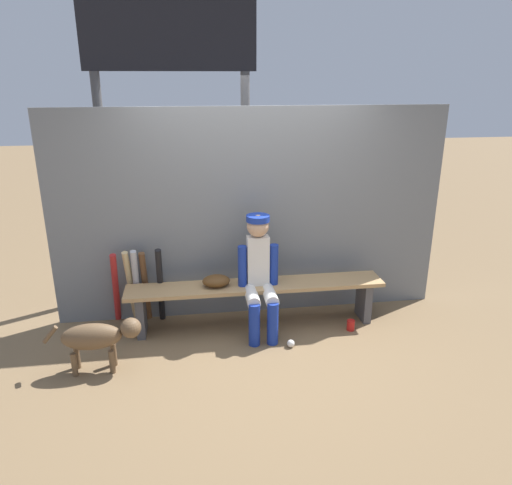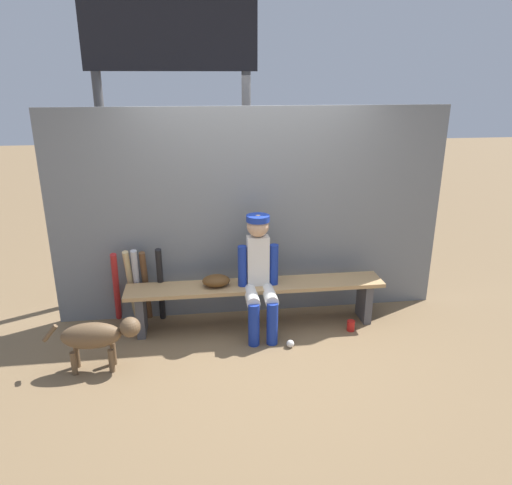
{
  "view_description": "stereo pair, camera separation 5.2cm",
  "coord_description": "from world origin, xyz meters",
  "px_view_note": "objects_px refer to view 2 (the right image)",
  "views": [
    {
      "loc": [
        -0.64,
        -4.45,
        2.49
      ],
      "look_at": [
        0.0,
        0.0,
        0.93
      ],
      "focal_mm": 33.65,
      "sensor_mm": 36.0,
      "label": 1
    },
    {
      "loc": [
        -0.59,
        -4.46,
        2.49
      ],
      "look_at": [
        0.0,
        0.0,
        0.93
      ],
      "focal_mm": 33.65,
      "sensor_mm": 36.0,
      "label": 2
    }
  ],
  "objects_px": {
    "bat_aluminum_silver": "(137,286)",
    "dugout_bench": "(256,293)",
    "baseball_glove": "(216,281)",
    "bat_wood_dark": "(146,286)",
    "bat_aluminum_black": "(161,285)",
    "cup_on_bench": "(250,277)",
    "bat_aluminum_red": "(116,287)",
    "player_seated": "(259,271)",
    "baseball": "(290,344)",
    "dog": "(98,336)",
    "bat_wood_natural": "(131,285)",
    "scoreboard": "(179,79)",
    "cup_on_ground": "(351,326)"
  },
  "relations": [
    {
      "from": "player_seated",
      "to": "baseball",
      "type": "bearing_deg",
      "value": -54.8
    },
    {
      "from": "bat_aluminum_red",
      "to": "player_seated",
      "type": "bearing_deg",
      "value": -14.27
    },
    {
      "from": "baseball_glove",
      "to": "bat_wood_dark",
      "type": "xyz_separation_m",
      "value": [
        -0.73,
        0.26,
        -0.13
      ]
    },
    {
      "from": "cup_on_bench",
      "to": "scoreboard",
      "type": "height_order",
      "value": "scoreboard"
    },
    {
      "from": "cup_on_bench",
      "to": "bat_aluminum_red",
      "type": "bearing_deg",
      "value": 171.45
    },
    {
      "from": "scoreboard",
      "to": "bat_aluminum_silver",
      "type": "bearing_deg",
      "value": -125.01
    },
    {
      "from": "dugout_bench",
      "to": "player_seated",
      "type": "height_order",
      "value": "player_seated"
    },
    {
      "from": "cup_on_bench",
      "to": "baseball_glove",
      "type": "bearing_deg",
      "value": -171.83
    },
    {
      "from": "baseball_glove",
      "to": "dog",
      "type": "distance_m",
      "value": 1.25
    },
    {
      "from": "bat_wood_dark",
      "to": "cup_on_bench",
      "type": "relative_size",
      "value": 7.33
    },
    {
      "from": "bat_aluminum_black",
      "to": "bat_aluminum_silver",
      "type": "xyz_separation_m",
      "value": [
        -0.25,
        0.05,
        -0.01
      ]
    },
    {
      "from": "bat_aluminum_black",
      "to": "cup_on_bench",
      "type": "relative_size",
      "value": 7.96
    },
    {
      "from": "cup_on_ground",
      "to": "dog",
      "type": "xyz_separation_m",
      "value": [
        -2.44,
        -0.37,
        0.28
      ]
    },
    {
      "from": "player_seated",
      "to": "bat_wood_natural",
      "type": "relative_size",
      "value": 1.45
    },
    {
      "from": "dugout_bench",
      "to": "bat_aluminum_black",
      "type": "height_order",
      "value": "bat_aluminum_black"
    },
    {
      "from": "baseball",
      "to": "dog",
      "type": "distance_m",
      "value": 1.79
    },
    {
      "from": "bat_wood_dark",
      "to": "bat_aluminum_silver",
      "type": "height_order",
      "value": "bat_aluminum_silver"
    },
    {
      "from": "bat_aluminum_red",
      "to": "cup_on_ground",
      "type": "distance_m",
      "value": 2.47
    },
    {
      "from": "dugout_bench",
      "to": "bat_wood_natural",
      "type": "height_order",
      "value": "bat_wood_natural"
    },
    {
      "from": "player_seated",
      "to": "bat_wood_natural",
      "type": "bearing_deg",
      "value": 163.5
    },
    {
      "from": "bat_aluminum_black",
      "to": "dog",
      "type": "relative_size",
      "value": 1.04
    },
    {
      "from": "bat_aluminum_red",
      "to": "dog",
      "type": "relative_size",
      "value": 0.98
    },
    {
      "from": "bat_aluminum_silver",
      "to": "dugout_bench",
      "type": "bearing_deg",
      "value": -11.16
    },
    {
      "from": "player_seated",
      "to": "bat_aluminum_black",
      "type": "height_order",
      "value": "player_seated"
    },
    {
      "from": "bat_aluminum_black",
      "to": "scoreboard",
      "type": "relative_size",
      "value": 0.25
    },
    {
      "from": "player_seated",
      "to": "bat_aluminum_red",
      "type": "bearing_deg",
      "value": 165.73
    },
    {
      "from": "baseball_glove",
      "to": "cup_on_ground",
      "type": "distance_m",
      "value": 1.46
    },
    {
      "from": "bat_wood_natural",
      "to": "dog",
      "type": "relative_size",
      "value": 0.99
    },
    {
      "from": "baseball_glove",
      "to": "cup_on_bench",
      "type": "xyz_separation_m",
      "value": [
        0.35,
        0.05,
        -0.0
      ]
    },
    {
      "from": "dog",
      "to": "player_seated",
      "type": "bearing_deg",
      "value": 18.26
    },
    {
      "from": "bat_wood_natural",
      "to": "baseball",
      "type": "distance_m",
      "value": 1.77
    },
    {
      "from": "bat_aluminum_black",
      "to": "bat_aluminum_silver",
      "type": "bearing_deg",
      "value": 169.59
    },
    {
      "from": "dugout_bench",
      "to": "bat_wood_dark",
      "type": "distance_m",
      "value": 1.17
    },
    {
      "from": "cup_on_ground",
      "to": "dugout_bench",
      "type": "bearing_deg",
      "value": 166.05
    },
    {
      "from": "baseball_glove",
      "to": "bat_aluminum_black",
      "type": "distance_m",
      "value": 0.61
    },
    {
      "from": "bat_aluminum_silver",
      "to": "baseball",
      "type": "relative_size",
      "value": 11.48
    },
    {
      "from": "scoreboard",
      "to": "bat_aluminum_red",
      "type": "bearing_deg",
      "value": -135.37
    },
    {
      "from": "bat_wood_natural",
      "to": "baseball",
      "type": "xyz_separation_m",
      "value": [
        1.56,
        -0.75,
        -0.38
      ]
    },
    {
      "from": "dugout_bench",
      "to": "baseball_glove",
      "type": "height_order",
      "value": "baseball_glove"
    },
    {
      "from": "player_seated",
      "to": "bat_aluminum_red",
      "type": "xyz_separation_m",
      "value": [
        -1.46,
        0.37,
        -0.25
      ]
    },
    {
      "from": "bat_aluminum_red",
      "to": "baseball",
      "type": "distance_m",
      "value": 1.9
    },
    {
      "from": "dugout_bench",
      "to": "baseball",
      "type": "height_order",
      "value": "dugout_bench"
    },
    {
      "from": "bat_aluminum_black",
      "to": "baseball_glove",
      "type": "bearing_deg",
      "value": -18.98
    },
    {
      "from": "bat_aluminum_silver",
      "to": "bat_wood_natural",
      "type": "xyz_separation_m",
      "value": [
        -0.06,
        0.03,
        -0.01
      ]
    },
    {
      "from": "player_seated",
      "to": "bat_aluminum_black",
      "type": "xyz_separation_m",
      "value": [
        -1.0,
        0.31,
        -0.23
      ]
    },
    {
      "from": "baseball",
      "to": "scoreboard",
      "type": "relative_size",
      "value": 0.02
    },
    {
      "from": "bat_wood_natural",
      "to": "cup_on_ground",
      "type": "distance_m",
      "value": 2.33
    },
    {
      "from": "player_seated",
      "to": "scoreboard",
      "type": "distance_m",
      "value": 2.23
    },
    {
      "from": "bat_aluminum_red",
      "to": "dugout_bench",
      "type": "bearing_deg",
      "value": -10.2
    },
    {
      "from": "bat_wood_dark",
      "to": "baseball",
      "type": "height_order",
      "value": "bat_wood_dark"
    }
  ]
}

